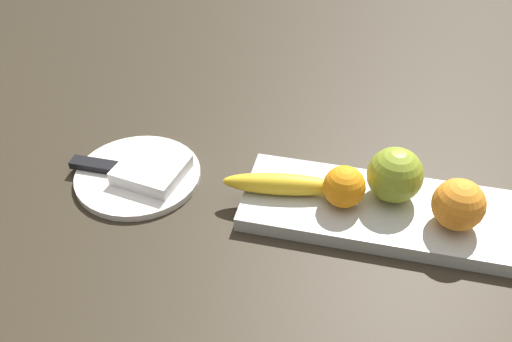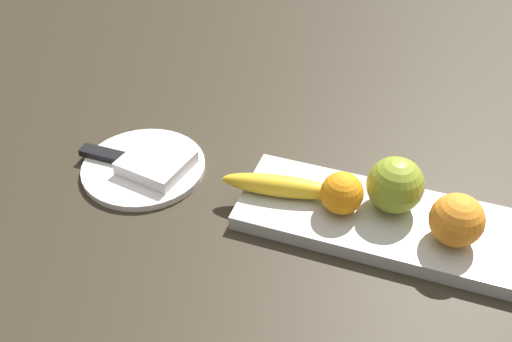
% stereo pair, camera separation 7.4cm
% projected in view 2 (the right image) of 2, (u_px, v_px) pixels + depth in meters
% --- Properties ---
extents(ground_plane, '(2.40, 2.40, 0.00)m').
position_uv_depth(ground_plane, '(390.00, 212.00, 0.89)').
color(ground_plane, '#2F281B').
extents(fruit_tray, '(0.43, 0.16, 0.02)m').
position_uv_depth(fruit_tray, '(382.00, 221.00, 0.85)').
color(fruit_tray, '#BABFBD').
rests_on(fruit_tray, ground_plane).
extents(apple, '(0.08, 0.08, 0.08)m').
position_uv_depth(apple, '(399.00, 186.00, 0.83)').
color(apple, olive).
rests_on(apple, fruit_tray).
extents(banana, '(0.18, 0.06, 0.03)m').
position_uv_depth(banana, '(280.00, 186.00, 0.87)').
color(banana, yellow).
rests_on(banana, fruit_tray).
extents(orange_near_apple, '(0.07, 0.07, 0.07)m').
position_uv_depth(orange_near_apple, '(457.00, 220.00, 0.79)').
color(orange_near_apple, orange).
rests_on(orange_near_apple, fruit_tray).
extents(orange_near_banana, '(0.06, 0.06, 0.06)m').
position_uv_depth(orange_near_banana, '(342.00, 193.00, 0.84)').
color(orange_near_banana, orange).
rests_on(orange_near_banana, fruit_tray).
extents(dinner_plate, '(0.20, 0.20, 0.01)m').
position_uv_depth(dinner_plate, '(144.00, 167.00, 0.96)').
color(dinner_plate, white).
rests_on(dinner_plate, ground_plane).
extents(folded_napkin, '(0.12, 0.11, 0.02)m').
position_uv_depth(folded_napkin, '(156.00, 163.00, 0.94)').
color(folded_napkin, white).
rests_on(folded_napkin, dinner_plate).
extents(knife, '(0.18, 0.02, 0.01)m').
position_uv_depth(knife, '(114.00, 157.00, 0.96)').
color(knife, silver).
rests_on(knife, dinner_plate).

